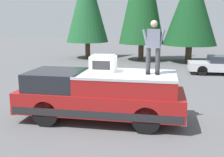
{
  "coord_description": "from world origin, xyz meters",
  "views": [
    {
      "loc": [
        -9.05,
        -1.26,
        3.32
      ],
      "look_at": [
        0.15,
        0.45,
        1.35
      ],
      "focal_mm": 44.08,
      "sensor_mm": 36.0,
      "label": 1
    }
  ],
  "objects_px": {
    "person_on_truck_bed": "(153,46)",
    "pickup_truck": "(101,95)",
    "compressor_unit": "(103,63)",
    "parked_car_silver": "(222,65)"
  },
  "relations": [
    {
      "from": "parked_car_silver",
      "to": "person_on_truck_bed",
      "type": "bearing_deg",
      "value": 156.8
    },
    {
      "from": "compressor_unit",
      "to": "pickup_truck",
      "type": "bearing_deg",
      "value": 163.71
    },
    {
      "from": "pickup_truck",
      "to": "compressor_unit",
      "type": "height_order",
      "value": "compressor_unit"
    },
    {
      "from": "person_on_truck_bed",
      "to": "parked_car_silver",
      "type": "bearing_deg",
      "value": -23.2
    },
    {
      "from": "pickup_truck",
      "to": "compressor_unit",
      "type": "bearing_deg",
      "value": -16.29
    },
    {
      "from": "person_on_truck_bed",
      "to": "pickup_truck",
      "type": "bearing_deg",
      "value": 91.22
    },
    {
      "from": "pickup_truck",
      "to": "person_on_truck_bed",
      "type": "relative_size",
      "value": 3.28
    },
    {
      "from": "compressor_unit",
      "to": "parked_car_silver",
      "type": "height_order",
      "value": "compressor_unit"
    },
    {
      "from": "compressor_unit",
      "to": "person_on_truck_bed",
      "type": "distance_m",
      "value": 1.77
    },
    {
      "from": "person_on_truck_bed",
      "to": "parked_car_silver",
      "type": "distance_m",
      "value": 10.43
    }
  ]
}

